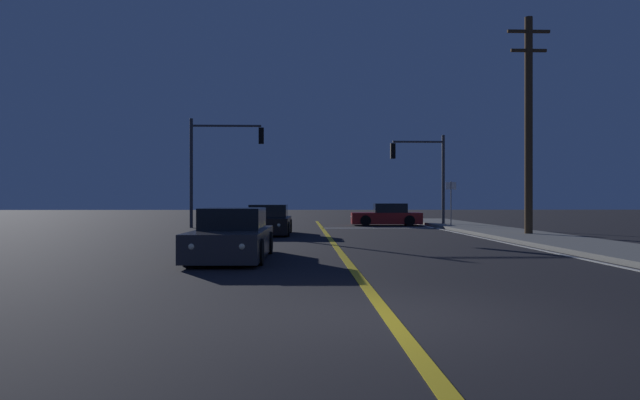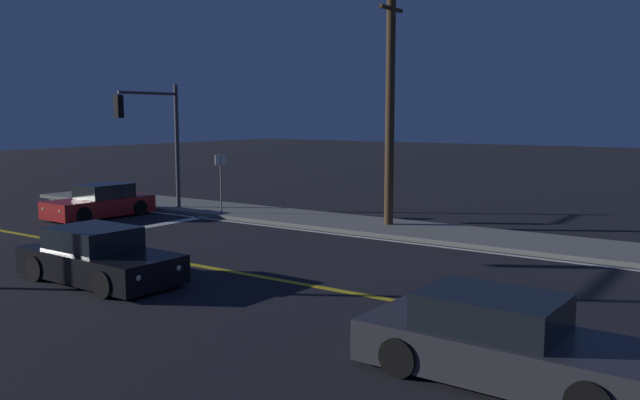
{
  "view_description": "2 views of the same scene",
  "coord_description": "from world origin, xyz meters",
  "px_view_note": "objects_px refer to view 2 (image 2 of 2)",
  "views": [
    {
      "loc": [
        -1.17,
        -7.35,
        1.56
      ],
      "look_at": [
        -0.08,
        24.21,
        1.55
      ],
      "focal_mm": 31.5,
      "sensor_mm": 36.0,
      "label": 1
    },
    {
      "loc": [
        -12.78,
        4.19,
        4.09
      ],
      "look_at": [
        1.38,
        14.0,
        1.9
      ],
      "focal_mm": 37.4,
      "sensor_mm": 36.0,
      "label": 2
    }
  ],
  "objects_px": {
    "traffic_signal_near_right": "(156,128)",
    "street_sign_corner": "(221,175)",
    "car_parked_curb_black": "(99,258)",
    "car_mid_block_charcoal": "(504,343)",
    "utility_pole_right": "(390,96)",
    "car_lead_oncoming_red": "(101,203)"
  },
  "relations": [
    {
      "from": "car_mid_block_charcoal",
      "to": "street_sign_corner",
      "type": "distance_m",
      "value": 18.25
    },
    {
      "from": "utility_pole_right",
      "to": "car_lead_oncoming_red",
      "type": "bearing_deg",
      "value": 111.48
    },
    {
      "from": "car_lead_oncoming_red",
      "to": "car_mid_block_charcoal",
      "type": "relative_size",
      "value": 0.92
    },
    {
      "from": "street_sign_corner",
      "to": "car_parked_curb_black",
      "type": "bearing_deg",
      "value": -153.15
    },
    {
      "from": "car_parked_curb_black",
      "to": "traffic_signal_near_right",
      "type": "height_order",
      "value": "traffic_signal_near_right"
    },
    {
      "from": "traffic_signal_near_right",
      "to": "car_lead_oncoming_red",
      "type": "bearing_deg",
      "value": -29.12
    },
    {
      "from": "car_parked_curb_black",
      "to": "street_sign_corner",
      "type": "bearing_deg",
      "value": -152.08
    },
    {
      "from": "traffic_signal_near_right",
      "to": "utility_pole_right",
      "type": "height_order",
      "value": "utility_pole_right"
    },
    {
      "from": "car_lead_oncoming_red",
      "to": "street_sign_corner",
      "type": "relative_size",
      "value": 1.68
    },
    {
      "from": "car_mid_block_charcoal",
      "to": "car_parked_curb_black",
      "type": "bearing_deg",
      "value": -90.58
    },
    {
      "from": "car_lead_oncoming_red",
      "to": "utility_pole_right",
      "type": "relative_size",
      "value": 0.47
    },
    {
      "from": "utility_pole_right",
      "to": "street_sign_corner",
      "type": "distance_m",
      "value": 7.73
    },
    {
      "from": "utility_pole_right",
      "to": "street_sign_corner",
      "type": "xyz_separation_m",
      "value": [
        -1.4,
        6.96,
        -3.06
      ]
    },
    {
      "from": "car_parked_curb_black",
      "to": "utility_pole_right",
      "type": "distance_m",
      "value": 11.95
    },
    {
      "from": "car_parked_curb_black",
      "to": "car_mid_block_charcoal",
      "type": "relative_size",
      "value": 0.94
    },
    {
      "from": "car_lead_oncoming_red",
      "to": "car_mid_block_charcoal",
      "type": "height_order",
      "value": "same"
    },
    {
      "from": "car_lead_oncoming_red",
      "to": "street_sign_corner",
      "type": "height_order",
      "value": "street_sign_corner"
    },
    {
      "from": "utility_pole_right",
      "to": "street_sign_corner",
      "type": "relative_size",
      "value": 3.59
    },
    {
      "from": "car_parked_curb_black",
      "to": "car_mid_block_charcoal",
      "type": "distance_m",
      "value": 10.41
    },
    {
      "from": "car_mid_block_charcoal",
      "to": "utility_pole_right",
      "type": "bearing_deg",
      "value": -142.45
    },
    {
      "from": "traffic_signal_near_right",
      "to": "street_sign_corner",
      "type": "xyz_separation_m",
      "value": [
        0.86,
        -2.8,
        -1.85
      ]
    },
    {
      "from": "traffic_signal_near_right",
      "to": "utility_pole_right",
      "type": "bearing_deg",
      "value": 103.06
    }
  ]
}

